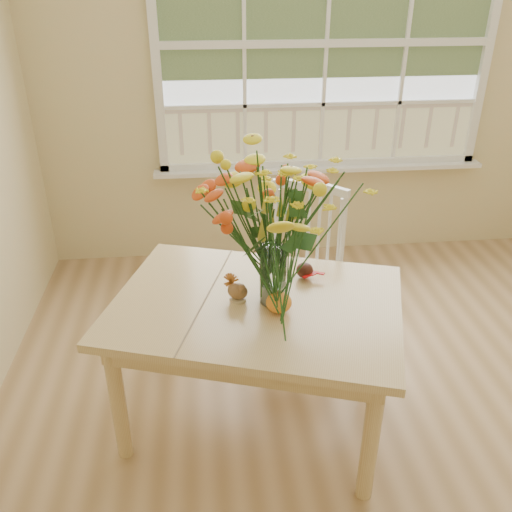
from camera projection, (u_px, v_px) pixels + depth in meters
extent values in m
cube|color=#A37E4F|center=(414.00, 481.00, 2.39)|extent=(4.00, 4.50, 0.01)
cube|color=beige|center=(324.00, 74.00, 3.72)|extent=(4.00, 0.02, 2.70)
cube|color=silver|center=(326.00, 43.00, 3.61)|extent=(2.20, 0.00, 1.60)
cube|color=white|center=(320.00, 169.00, 3.97)|extent=(2.42, 0.12, 0.03)
cube|color=tan|center=(256.00, 305.00, 2.42)|extent=(1.48, 1.25, 0.04)
cube|color=tan|center=(256.00, 318.00, 2.46)|extent=(1.33, 1.10, 0.10)
cylinder|color=tan|center=(118.00, 401.00, 2.37)|extent=(0.07, 0.07, 0.64)
cylinder|color=tan|center=(174.00, 310.00, 3.00)|extent=(0.07, 0.07, 0.64)
cylinder|color=tan|center=(371.00, 440.00, 2.17)|extent=(0.07, 0.07, 0.64)
cylinder|color=tan|center=(373.00, 334.00, 2.80)|extent=(0.07, 0.07, 0.64)
cube|color=white|center=(297.00, 281.00, 3.03)|extent=(0.58, 0.58, 0.05)
cube|color=white|center=(308.00, 229.00, 3.05)|extent=(0.40, 0.25, 0.50)
cylinder|color=white|center=(258.00, 323.00, 3.07)|extent=(0.04, 0.04, 0.43)
cylinder|color=white|center=(278.00, 296.00, 3.33)|extent=(0.04, 0.04, 0.43)
cylinder|color=white|center=(315.00, 337.00, 2.95)|extent=(0.04, 0.04, 0.43)
cylinder|color=white|center=(331.00, 307.00, 3.21)|extent=(0.04, 0.04, 0.43)
cylinder|color=white|center=(273.00, 275.00, 2.36)|extent=(0.12, 0.12, 0.27)
ellipsoid|color=orange|center=(279.00, 303.00, 2.32)|extent=(0.11, 0.11, 0.09)
cylinder|color=#CCB78C|center=(238.00, 299.00, 2.42)|extent=(0.07, 0.07, 0.01)
ellipsoid|color=brown|center=(238.00, 291.00, 2.40)|extent=(0.11, 0.10, 0.08)
ellipsoid|color=#38160F|center=(305.00, 271.00, 2.58)|extent=(0.08, 0.08, 0.07)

